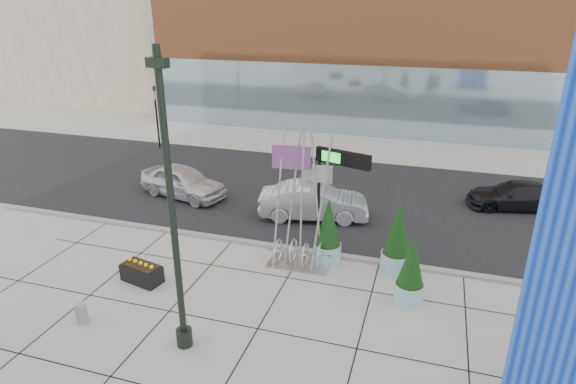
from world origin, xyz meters
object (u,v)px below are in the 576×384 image
(public_art_sculpture, at_px, (300,232))
(concrete_bollard, at_px, (81,313))
(lamp_post, at_px, (175,239))
(overhead_street_sign, at_px, (340,166))
(car_white_west, at_px, (183,182))
(car_silver_mid, at_px, (314,202))

(public_art_sculpture, height_order, concrete_bollard, public_art_sculpture)
(lamp_post, xyz_separation_m, overhead_street_sign, (3.14, 6.08, 0.38))
(concrete_bollard, height_order, overhead_street_sign, overhead_street_sign)
(lamp_post, height_order, overhead_street_sign, lamp_post)
(lamp_post, xyz_separation_m, car_white_west, (-5.50, 10.06, -2.61))
(lamp_post, bearing_deg, car_white_west, 118.69)
(public_art_sculpture, relative_size, overhead_street_sign, 1.18)
(car_white_west, distance_m, car_silver_mid, 6.89)
(overhead_street_sign, bearing_deg, public_art_sculpture, -130.00)
(public_art_sculpture, bearing_deg, concrete_bollard, -135.77)
(overhead_street_sign, bearing_deg, car_silver_mid, 134.57)
(lamp_post, bearing_deg, overhead_street_sign, 62.70)
(public_art_sculpture, relative_size, car_silver_mid, 1.08)
(concrete_bollard, height_order, car_white_west, car_white_west)
(lamp_post, relative_size, public_art_sculpture, 1.59)
(car_silver_mid, bearing_deg, overhead_street_sign, -164.37)
(overhead_street_sign, xyz_separation_m, car_white_west, (-8.64, 3.98, -2.99))
(public_art_sculpture, relative_size, car_white_west, 1.13)
(public_art_sculpture, height_order, overhead_street_sign, public_art_sculpture)
(car_white_west, bearing_deg, lamp_post, -136.85)
(lamp_post, distance_m, concrete_bollard, 4.64)
(overhead_street_sign, bearing_deg, car_white_west, 172.16)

